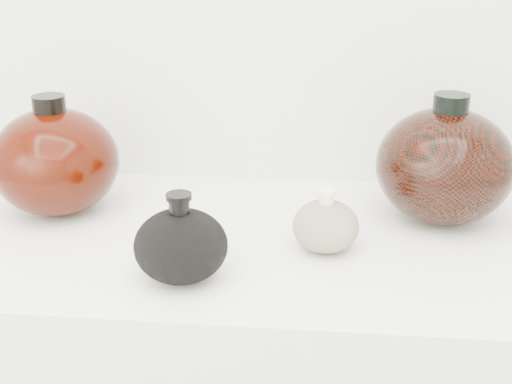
# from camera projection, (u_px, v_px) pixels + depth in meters

# --- Properties ---
(room) EXTENTS (3.04, 2.42, 2.64)m
(room) POSITION_uv_depth(u_px,v_px,m) (120.00, 85.00, 0.32)
(room) COLOR slate
(room) RESTS_ON ground
(black_gourd_vase) EXTENTS (0.15, 0.15, 0.12)m
(black_gourd_vase) POSITION_uv_depth(u_px,v_px,m) (181.00, 245.00, 0.95)
(black_gourd_vase) COLOR black
(black_gourd_vase) RESTS_ON display_counter
(cream_gourd_vase) EXTENTS (0.13, 0.13, 0.10)m
(cream_gourd_vase) POSITION_uv_depth(u_px,v_px,m) (326.00, 225.00, 1.04)
(cream_gourd_vase) COLOR #C0AD93
(cream_gourd_vase) RESTS_ON display_counter
(left_round_pot) EXTENTS (0.24, 0.24, 0.20)m
(left_round_pot) POSITION_uv_depth(u_px,v_px,m) (55.00, 161.00, 1.15)
(left_round_pot) COLOR black
(left_round_pot) RESTS_ON display_counter
(right_round_pot) EXTENTS (0.25, 0.25, 0.21)m
(right_round_pot) POSITION_uv_depth(u_px,v_px,m) (445.00, 165.00, 1.12)
(right_round_pot) COLOR black
(right_round_pot) RESTS_ON display_counter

